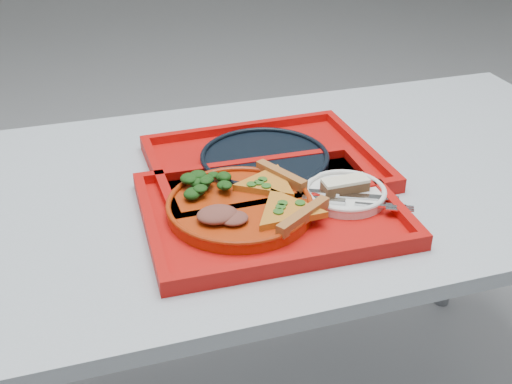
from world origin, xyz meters
TOP-DOWN VIEW (x-y plane):
  - table at (0.00, 0.00)m, footprint 1.60×0.80m
  - tray_main at (-0.03, -0.13)m, footprint 0.46×0.36m
  - tray_far at (0.02, 0.04)m, footprint 0.46×0.36m
  - dinner_plate at (-0.08, -0.12)m, footprint 0.26×0.26m
  - side_plate at (0.12, -0.13)m, footprint 0.15×0.15m
  - navy_plate at (0.02, 0.04)m, footprint 0.26×0.26m
  - pizza_slice_a at (-0.02, -0.18)m, footprint 0.18×0.19m
  - pizza_slice_b at (-0.01, -0.08)m, footprint 0.17×0.16m
  - salad_heap at (-0.13, -0.06)m, footprint 0.08×0.07m
  - meat_portion at (-0.13, -0.16)m, footprint 0.07×0.06m
  - dessert_bar at (0.12, -0.13)m, footprint 0.09×0.04m
  - knife at (0.11, -0.15)m, footprint 0.17×0.09m
  - fork at (0.11, -0.18)m, footprint 0.17×0.10m

SIDE VIEW (x-z plane):
  - table at x=0.00m, z-range 0.30..1.05m
  - tray_main at x=-0.03m, z-range 0.75..0.76m
  - tray_far at x=0.02m, z-range 0.75..0.76m
  - side_plate at x=0.12m, z-range 0.76..0.78m
  - navy_plate at x=0.02m, z-range 0.76..0.78m
  - dinner_plate at x=-0.08m, z-range 0.76..0.78m
  - knife at x=0.11m, z-range 0.78..0.78m
  - fork at x=0.11m, z-range 0.78..0.78m
  - dessert_bar at x=0.12m, z-range 0.78..0.80m
  - pizza_slice_a at x=-0.02m, z-range 0.78..0.80m
  - pizza_slice_b at x=-0.01m, z-range 0.78..0.80m
  - meat_portion at x=-0.13m, z-range 0.78..0.80m
  - salad_heap at x=-0.13m, z-range 0.78..0.82m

